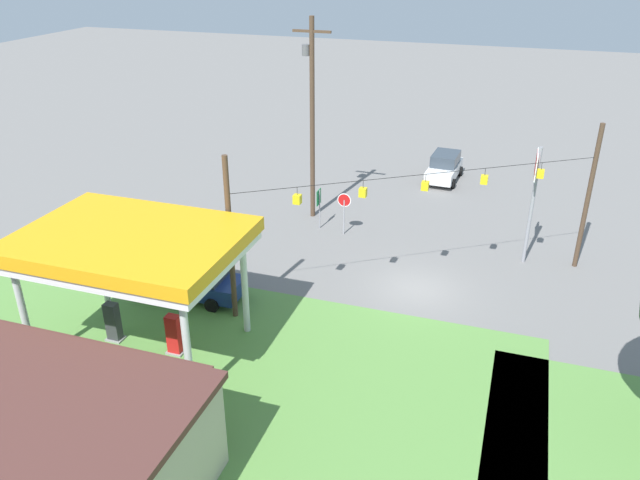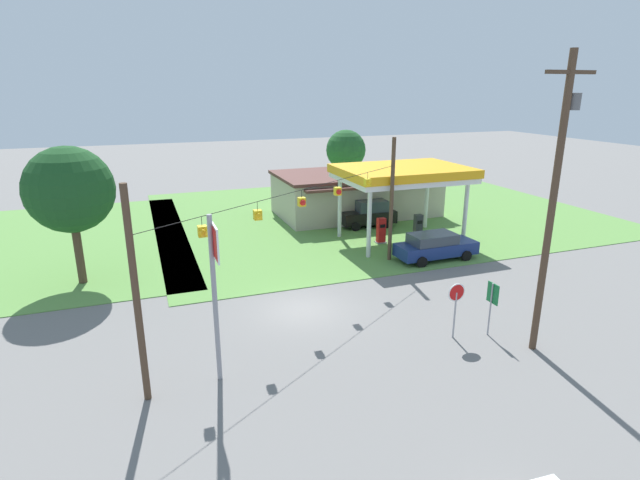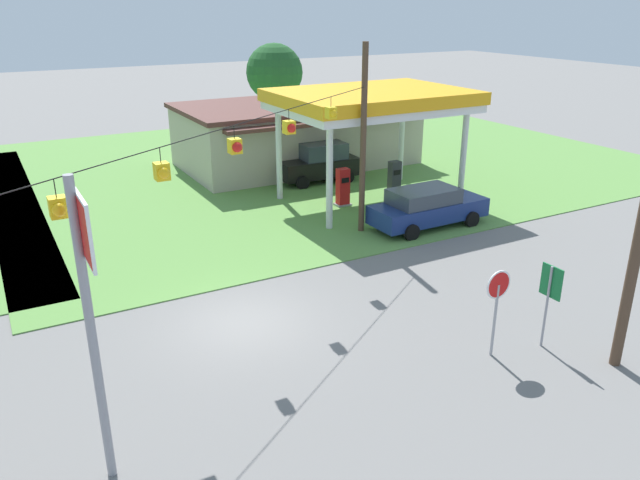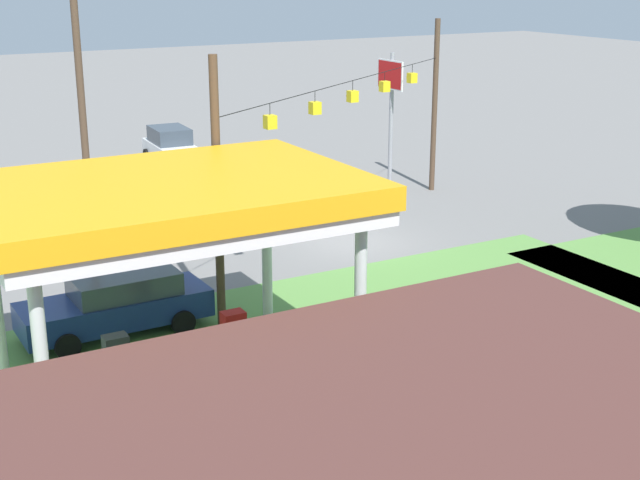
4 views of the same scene
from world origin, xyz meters
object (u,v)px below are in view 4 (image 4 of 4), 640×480
car_at_pumps_rear (272,426)px  car_on_crossroad (171,146)px  utility_pole_main (77,58)px  stop_sign_roadside (168,183)px  stop_sign_overhead (390,98)px  fuel_pump_near (234,348)px  route_sign (125,189)px  fuel_pump_far (118,373)px  car_at_pumps_front (118,303)px  gas_station_canopy (170,202)px

car_at_pumps_rear → car_on_crossroad: (-8.43, -28.36, -0.08)m
utility_pole_main → stop_sign_roadside: bearing=143.4°
car_at_pumps_rear → stop_sign_overhead: bearing=53.4°
fuel_pump_near → route_sign: size_ratio=0.75×
stop_sign_roadside → fuel_pump_near: bearing=-103.8°
stop_sign_roadside → utility_pole_main: bearing=143.4°
car_at_pumps_rear → stop_sign_overhead: 22.55m
fuel_pump_near → route_sign: (-1.64, -13.56, 0.86)m
fuel_pump_near → car_on_crossroad: (-7.37, -24.13, 0.11)m
fuel_pump_near → utility_pole_main: bearing=-92.4°
stop_sign_roadside → route_sign: 1.64m
fuel_pump_near → utility_pole_main: utility_pole_main is taller
fuel_pump_far → car_at_pumps_rear: (-1.84, 4.23, 0.19)m
car_at_pumps_front → fuel_pump_far: bearing=71.8°
car_at_pumps_rear → route_sign: bearing=84.4°
car_at_pumps_front → car_at_pumps_rear: bearing=92.6°
stop_sign_roadside → route_sign: stop_sign_roadside is taller
utility_pole_main → fuel_pump_near: bearing=87.6°
fuel_pump_far → stop_sign_overhead: (-16.07, -12.94, 3.54)m
fuel_pump_near → stop_sign_overhead: 18.79m
stop_sign_overhead → route_sign: stop_sign_overhead is taller
gas_station_canopy → car_at_pumps_rear: bearing=95.3°
car_at_pumps_front → gas_station_canopy: bearing=90.9°
fuel_pump_far → route_sign: size_ratio=0.75×
fuel_pump_far → stop_sign_roadside: stop_sign_roadside is taller
fuel_pump_near → car_at_pumps_rear: 4.36m
car_at_pumps_front → stop_sign_roadside: size_ratio=2.08×
car_at_pumps_rear → stop_sign_roadside: bearing=79.2°
car_at_pumps_front → car_at_pumps_rear: car_at_pumps_rear is taller
fuel_pump_far → car_at_pumps_rear: car_at_pumps_rear is taller
fuel_pump_far → car_at_pumps_rear: bearing=113.6°
gas_station_canopy → fuel_pump_near: bearing=-179.9°
car_on_crossroad → stop_sign_overhead: (-5.79, 11.19, 3.44)m
car_at_pumps_rear → utility_pole_main: 20.22m
car_at_pumps_rear → utility_pole_main: bearing=88.0°
car_at_pumps_front → utility_pole_main: bearing=-102.6°
car_on_crossroad → fuel_pump_near: bearing=-13.7°
fuel_pump_near → stop_sign_roadside: 13.67m
gas_station_canopy → stop_sign_roadside: (-4.70, -13.25, -2.90)m
fuel_pump_near → gas_station_canopy: bearing=0.1°
stop_sign_overhead → fuel_pump_near: bearing=44.5°
fuel_pump_far → route_sign: (-4.54, -13.56, 0.86)m
stop_sign_roadside → car_at_pumps_rear: bearing=-103.8°
car_at_pumps_front → stop_sign_overhead: 17.49m
fuel_pump_far → stop_sign_overhead: stop_sign_overhead is taller
stop_sign_roadside → car_at_pumps_front: bearing=-118.2°
stop_sign_overhead → utility_pole_main: 12.88m
gas_station_canopy → car_at_pumps_front: gas_station_canopy is taller
car_at_pumps_rear → route_sign: (-2.70, -17.79, 0.67)m
car_at_pumps_front → utility_pole_main: size_ratio=0.44×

